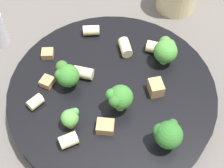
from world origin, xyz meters
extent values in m
plane|color=#5B5651|center=(0.00, 0.00, 0.00)|extent=(2.00, 2.00, 0.00)
cylinder|color=black|center=(0.00, 0.00, 0.02)|extent=(0.30, 0.30, 0.03)
cylinder|color=beige|center=(0.00, 0.00, 0.03)|extent=(0.27, 0.27, 0.01)
torus|color=black|center=(0.00, 0.00, 0.03)|extent=(0.29, 0.29, 0.00)
cylinder|color=#93B766|center=(-0.09, 0.01, 0.04)|extent=(0.01, 0.01, 0.01)
sphere|color=#478E38|center=(-0.09, 0.01, 0.06)|extent=(0.03, 0.03, 0.03)
sphere|color=#43903A|center=(-0.10, 0.01, 0.06)|extent=(0.02, 0.02, 0.02)
sphere|color=#487C34|center=(-0.10, 0.00, 0.06)|extent=(0.02, 0.02, 0.02)
cylinder|color=#9EC175|center=(0.01, 0.03, 0.04)|extent=(0.01, 0.01, 0.02)
sphere|color=#387A2D|center=(0.01, 0.03, 0.06)|extent=(0.03, 0.03, 0.03)
sphere|color=#346D2C|center=(0.02, 0.02, 0.06)|extent=(0.01, 0.01, 0.01)
sphere|color=#33682B|center=(0.02, 0.03, 0.07)|extent=(0.02, 0.02, 0.02)
sphere|color=#347D2F|center=(0.02, 0.02, 0.07)|extent=(0.02, 0.02, 0.02)
cylinder|color=#9EC175|center=(0.08, 0.01, 0.04)|extent=(0.01, 0.01, 0.01)
sphere|color=#569942|center=(0.08, 0.01, 0.05)|extent=(0.02, 0.02, 0.02)
sphere|color=#498F43|center=(0.07, 0.01, 0.06)|extent=(0.01, 0.01, 0.01)
sphere|color=#4F8A3F|center=(0.07, 0.01, 0.06)|extent=(0.01, 0.01, 0.01)
cylinder|color=#9EC175|center=(0.04, -0.04, 0.04)|extent=(0.01, 0.01, 0.01)
sphere|color=#387A2D|center=(0.04, -0.04, 0.06)|extent=(0.03, 0.03, 0.03)
sphere|color=#396E2D|center=(0.05, -0.05, 0.06)|extent=(0.01, 0.01, 0.01)
sphere|color=#386A27|center=(0.04, -0.05, 0.06)|extent=(0.02, 0.02, 0.02)
sphere|color=#326E2D|center=(0.05, -0.05, 0.06)|extent=(0.02, 0.02, 0.02)
cylinder|color=#84AD60|center=(0.00, 0.11, 0.04)|extent=(0.01, 0.01, 0.02)
sphere|color=#2D6B28|center=(0.00, 0.11, 0.06)|extent=(0.03, 0.03, 0.03)
sphere|color=#286328|center=(0.01, 0.10, 0.07)|extent=(0.02, 0.02, 0.02)
sphere|color=#2A5D26|center=(-0.01, 0.10, 0.07)|extent=(0.01, 0.01, 0.01)
sphere|color=#286624|center=(0.01, 0.10, 0.06)|extent=(0.02, 0.02, 0.02)
cylinder|color=beige|center=(-0.04, -0.10, 0.04)|extent=(0.03, 0.03, 0.02)
cylinder|color=beige|center=(-0.06, -0.04, 0.04)|extent=(0.03, 0.03, 0.02)
cylinder|color=beige|center=(0.02, -0.04, 0.04)|extent=(0.03, 0.03, 0.02)
cylinder|color=beige|center=(-0.10, -0.01, 0.04)|extent=(0.03, 0.03, 0.02)
cylinder|color=beige|center=(0.10, -0.04, 0.04)|extent=(0.02, 0.02, 0.01)
cylinder|color=beige|center=(0.09, 0.03, 0.04)|extent=(0.03, 0.02, 0.02)
cube|color=tan|center=(0.05, 0.05, 0.04)|extent=(0.03, 0.03, 0.01)
cube|color=tan|center=(0.07, -0.06, 0.04)|extent=(0.02, 0.02, 0.01)
cube|color=tan|center=(0.04, -0.11, 0.04)|extent=(0.02, 0.02, 0.01)
cube|color=tan|center=(-0.04, 0.04, 0.04)|extent=(0.03, 0.03, 0.02)
camera|label=1|loc=(0.16, 0.20, 0.40)|focal=50.00mm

